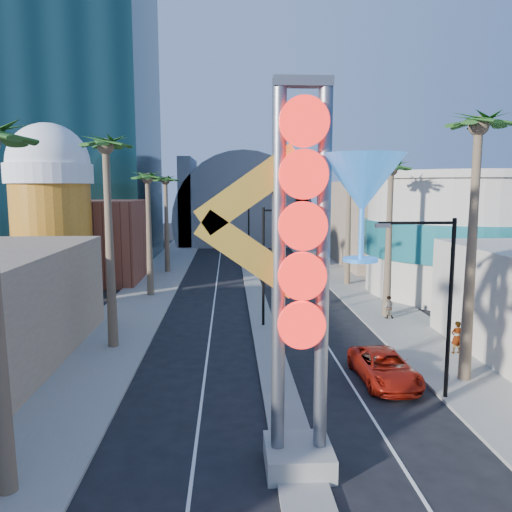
{
  "coord_description": "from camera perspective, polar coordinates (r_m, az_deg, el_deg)",
  "views": [
    {
      "loc": [
        -2.25,
        -12.38,
        9.25
      ],
      "look_at": [
        -0.43,
        20.94,
        4.68
      ],
      "focal_mm": 35.0,
      "sensor_mm": 36.0,
      "label": 1
    }
  ],
  "objects": [
    {
      "name": "sidewalk_west",
      "position": [
        48.81,
        -11.62,
        -3.2
      ],
      "size": [
        5.0,
        100.0,
        0.15
      ],
      "primitive_type": "cube",
      "color": "gray",
      "rests_on": "ground"
    },
    {
      "name": "sidewalk_east",
      "position": [
        49.67,
        10.64,
        -2.98
      ],
      "size": [
        5.0,
        100.0,
        0.15
      ],
      "primitive_type": "cube",
      "color": "gray",
      "rests_on": "ground"
    },
    {
      "name": "median",
      "position": [
        51.26,
        -0.55,
        -2.51
      ],
      "size": [
        1.6,
        84.0,
        0.15
      ],
      "primitive_type": "cube",
      "color": "gray",
      "rests_on": "ground"
    },
    {
      "name": "hotel_tower",
      "position": [
        69.16,
        -21.0,
        20.46
      ],
      "size": [
        20.0,
        20.0,
        50.0
      ],
      "primitive_type": "cube",
      "color": "black",
      "rests_on": "ground"
    },
    {
      "name": "brick_filler_west",
      "position": [
        52.49,
        -18.29,
        1.66
      ],
      "size": [
        10.0,
        10.0,
        8.0
      ],
      "primitive_type": "cube",
      "color": "brown",
      "rests_on": "ground"
    },
    {
      "name": "filler_east",
      "position": [
        63.22,
        13.7,
        3.72
      ],
      "size": [
        10.0,
        20.0,
        10.0
      ],
      "primitive_type": "cube",
      "color": "#90745D",
      "rests_on": "ground"
    },
    {
      "name": "beer_mug",
      "position": [
        44.9,
        -22.4,
        5.42
      ],
      "size": [
        7.0,
        7.0,
        14.5
      ],
      "color": "#AC5617",
      "rests_on": "ground"
    },
    {
      "name": "turquoise_building",
      "position": [
        47.14,
        22.36,
        2.34
      ],
      "size": [
        16.6,
        16.6,
        10.6
      ],
      "color": "beige",
      "rests_on": "ground"
    },
    {
      "name": "canopy",
      "position": [
        84.56,
        -1.59,
        4.45
      ],
      "size": [
        22.0,
        16.0,
        22.0
      ],
      "color": "slate",
      "rests_on": "ground"
    },
    {
      "name": "neon_sign",
      "position": [
        15.77,
        8.11,
        0.64
      ],
      "size": [
        6.53,
        2.6,
        12.55
      ],
      "color": "gray",
      "rests_on": "ground"
    },
    {
      "name": "streetlight_0",
      "position": [
        32.8,
        1.8,
        0.13
      ],
      "size": [
        3.79,
        0.25,
        8.0
      ],
      "color": "black",
      "rests_on": "ground"
    },
    {
      "name": "streetlight_1",
      "position": [
        56.58,
        -1.38,
        3.36
      ],
      "size": [
        3.79,
        0.25,
        8.0
      ],
      "color": "black",
      "rests_on": "ground"
    },
    {
      "name": "streetlight_2",
      "position": [
        22.7,
        20.28,
        -3.91
      ],
      "size": [
        3.45,
        0.25,
        8.0
      ],
      "color": "black",
      "rests_on": "ground"
    },
    {
      "name": "palm_1",
      "position": [
        29.22,
        -16.76,
        10.56
      ],
      "size": [
        2.4,
        2.4,
        12.7
      ],
      "color": "brown",
      "rests_on": "ground"
    },
    {
      "name": "palm_2",
      "position": [
        42.92,
        -12.28,
        7.93
      ],
      "size": [
        2.4,
        2.4,
        11.2
      ],
      "color": "brown",
      "rests_on": "ground"
    },
    {
      "name": "palm_3",
      "position": [
        54.8,
        -10.29,
        7.91
      ],
      "size": [
        2.4,
        2.4,
        11.2
      ],
      "color": "brown",
      "rests_on": "ground"
    },
    {
      "name": "palm_5",
      "position": [
        25.13,
        24.02,
        11.74
      ],
      "size": [
        2.4,
        2.4,
        13.2
      ],
      "color": "brown",
      "rests_on": "ground"
    },
    {
      "name": "palm_6",
      "position": [
        36.18,
        15.17,
        8.61
      ],
      "size": [
        2.4,
        2.4,
        11.7
      ],
      "color": "brown",
      "rests_on": "ground"
    },
    {
      "name": "palm_7",
      "position": [
        47.75,
        10.66,
        9.55
      ],
      "size": [
        2.4,
        2.4,
        12.7
      ],
      "color": "brown",
      "rests_on": "ground"
    },
    {
      "name": "red_pickup",
      "position": [
        25.23,
        14.45,
        -12.2
      ],
      "size": [
        2.59,
        5.32,
        1.46
      ],
      "primitive_type": "imported",
      "rotation": [
        0.0,
        0.0,
        0.03
      ],
      "color": "#A81A0C",
      "rests_on": "ground"
    },
    {
      "name": "pedestrian_a",
      "position": [
        30.04,
        21.94,
        -8.61
      ],
      "size": [
        0.74,
        0.56,
        1.82
      ],
      "primitive_type": "imported",
      "rotation": [
        0.0,
        0.0,
        3.35
      ],
      "color": "gray",
      "rests_on": "sidewalk_east"
    },
    {
      "name": "pedestrian_b",
      "position": [
        36.41,
        14.87,
        -5.65
      ],
      "size": [
        0.84,
        0.69,
        1.59
      ],
      "primitive_type": "imported",
      "rotation": [
        0.0,
        0.0,
        3.03
      ],
      "color": "gray",
      "rests_on": "sidewalk_east"
    }
  ]
}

